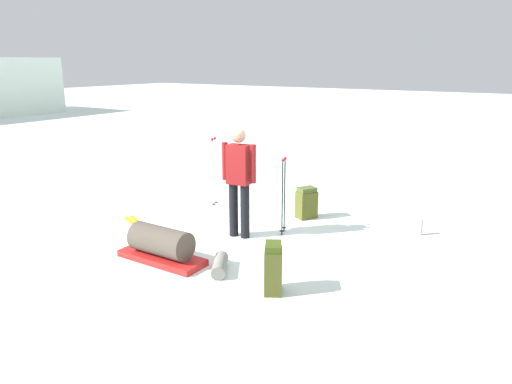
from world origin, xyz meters
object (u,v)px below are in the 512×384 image
Objects in this scene: ski_poles_planted_far at (214,169)px; gear_sled at (161,245)px; skier_standing at (239,177)px; thermos_bottle at (420,227)px; ski_poles_planted_near at (284,192)px; sleeping_mat_rolled at (220,265)px; backpack_bright at (306,203)px; backpack_large_dark at (273,268)px; ski_pair_near at (146,233)px.

gear_sled is at bearing -158.49° from ski_poles_planted_far.
skier_standing is 2.97m from thermos_bottle.
gear_sled is (-1.87, 0.84, -0.46)m from ski_poles_planted_near.
ski_poles_planted_near is 2.22× the size of sleeping_mat_rolled.
ski_poles_planted_far reaches higher than backpack_bright.
ski_poles_planted_near is 2.10m from gear_sled.
skier_standing is at bearing 161.91° from backpack_bright.
ski_poles_planted_near is at bearing 26.46° from backpack_large_dark.
skier_standing is at bearing -129.36° from ski_poles_planted_far.
backpack_bright is 0.98m from ski_poles_planted_near.
ski_poles_planted_far is (0.57, 1.81, 0.04)m from ski_poles_planted_near.
backpack_large_dark is at bearing -88.65° from gear_sled.
ski_pair_near is 1.92m from ski_poles_planted_far.
ski_pair_near is 2.81m from backpack_large_dark.
gear_sled is 2.33× the size of sleeping_mat_rolled.
ski_poles_planted_near reaches higher than ski_pair_near.
sleeping_mat_rolled is (-1.72, -0.04, -0.59)m from ski_poles_planted_near.
thermos_bottle is (0.52, -3.67, -0.60)m from ski_poles_planted_far.
thermos_bottle is (0.20, -1.90, -0.14)m from backpack_bright.
backpack_large_dark is 0.47× the size of ski_poles_planted_far.
backpack_large_dark reaches higher than sleeping_mat_rolled.
ski_poles_planted_near is 1.82m from sleeping_mat_rolled.
gear_sled is (-0.04, 1.75, -0.07)m from backpack_large_dark.
ski_pair_near is 1.38× the size of ski_poles_planted_far.
sleeping_mat_rolled is at bearing -178.73° from ski_poles_planted_near.
backpack_bright is 2.12× the size of thermos_bottle.
sleeping_mat_rolled is (-2.61, -0.08, -0.18)m from backpack_bright.
thermos_bottle is (2.30, -3.68, 0.12)m from ski_pair_near.
backpack_large_dark reaches higher than backpack_bright.
skier_standing is 1.77m from ski_pair_near.
backpack_bright is (2.09, -1.77, 0.26)m from ski_pair_near.
backpack_large_dark is 0.90m from sleeping_mat_rolled.
ski_poles_planted_near is at bearing -56.36° from ski_pair_near.
ski_pair_near is 6.96× the size of thermos_bottle.
backpack_bright is at bearing -79.86° from ski_poles_planted_far.
gear_sled is at bearing 91.35° from backpack_large_dark.
backpack_bright is 0.45× the size of ski_poles_planted_near.
gear_sled is (-1.37, 0.35, -0.73)m from skier_standing.
gear_sled is (-2.76, 0.80, -0.04)m from backpack_bright.
backpack_large_dark is 2.36× the size of thermos_bottle.
ski_poles_planted_far is 1.02× the size of gear_sled.
skier_standing reaches higher than ski_poles_planted_far.
ski_poles_planted_far reaches higher than sleeping_mat_rolled.
ski_pair_near is at bearing 139.77° from backpack_bright.
backpack_large_dark is at bearing 161.92° from thermos_bottle.
backpack_bright is 1.85m from ski_poles_planted_far.
sleeping_mat_rolled is (-0.51, -1.85, 0.08)m from ski_pair_near.
sleeping_mat_rolled is (-1.21, -0.53, -0.86)m from skier_standing.
backpack_large_dark is 2.88m from backpack_bright.
ski_pair_near is 2.95× the size of backpack_large_dark.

